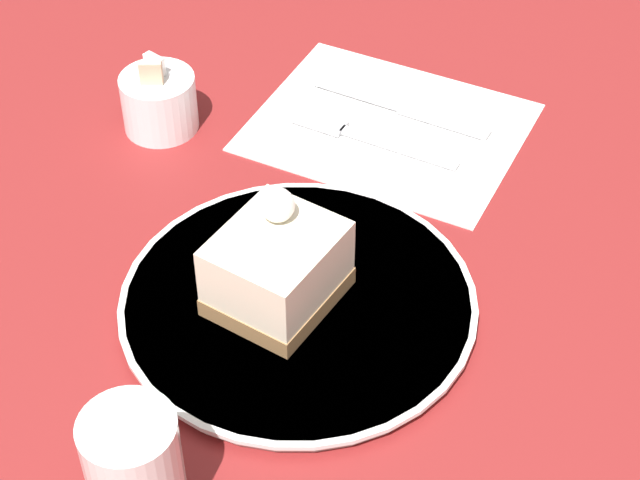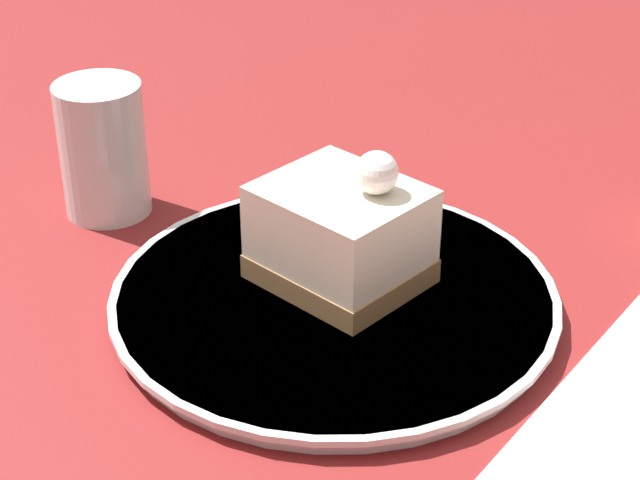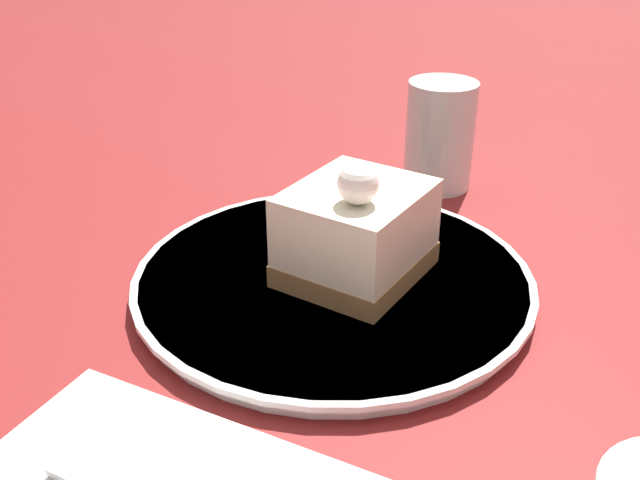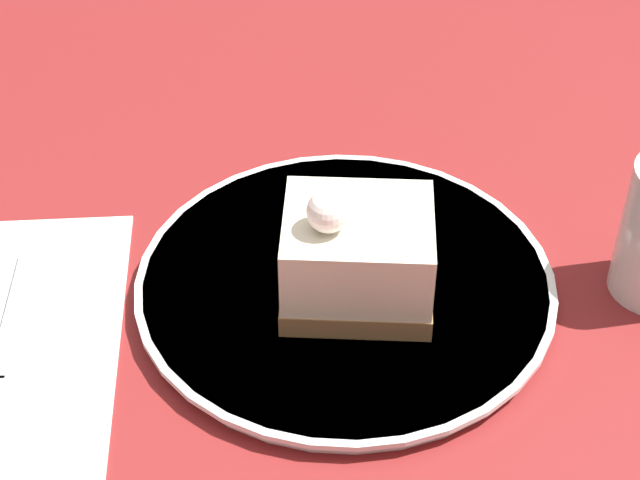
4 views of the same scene
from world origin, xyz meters
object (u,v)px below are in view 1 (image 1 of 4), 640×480
Objects in this scene: cake_slice at (277,267)px; sugar_bowl at (159,102)px; fork at (361,135)px; plate at (298,304)px; drinking_glass at (136,473)px; knife at (416,113)px.

cake_slice is 1.48× the size of sugar_bowl.
plate is at bearing -166.35° from fork.
drinking_glass is (-0.38, -0.15, 0.02)m from sugar_bowl.
sugar_bowl reaches higher than knife.
fork is at bearing -3.98° from drinking_glass.
sugar_bowl is (-0.03, 0.18, 0.02)m from fork.
drinking_glass is at bearing -173.14° from fork.
drinking_glass is at bearing -171.26° from cake_slice.
plate is at bearing -133.85° from sugar_bowl.
plate reaches higher than knife.
drinking_glass reaches higher than fork.
knife is (0.27, -0.04, -0.04)m from cake_slice.
sugar_bowl is at bearing 111.66° from fork.
fork is 0.19m from sugar_bowl.
knife is at bearing -6.33° from plate.
plate is 0.04m from cake_slice.
sugar_bowl is (-0.08, 0.22, 0.02)m from knife.
cake_slice is at bearing -136.62° from sugar_bowl.
drinking_glass is (-0.20, 0.02, 0.00)m from cake_slice.
plate is 2.85× the size of drinking_glass.
fork is at bearing -79.18° from sugar_bowl.
sugar_bowl is at bearing 46.15° from plate.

